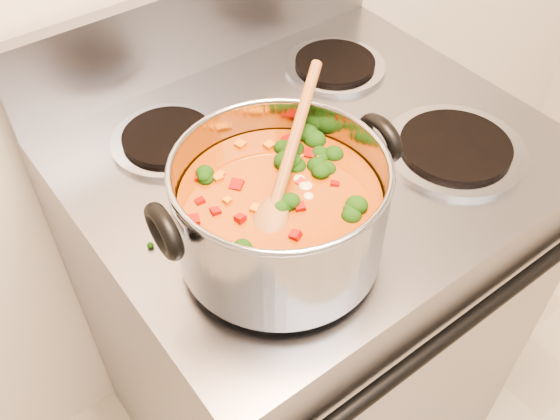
# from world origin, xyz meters

# --- Properties ---
(electric_range) EXTENTS (0.75, 0.67, 1.08)m
(electric_range) POSITION_xyz_m (0.07, 1.16, 0.47)
(electric_range) COLOR gray
(electric_range) RESTS_ON ground
(stockpot) EXTENTS (0.33, 0.27, 0.16)m
(stockpot) POSITION_xyz_m (-0.11, 1.01, 1.01)
(stockpot) COLOR #94949B
(stockpot) RESTS_ON electric_range
(wooden_spoon) EXTENTS (0.23, 0.19, 0.10)m
(wooden_spoon) POSITION_xyz_m (-0.09, 1.02, 1.05)
(wooden_spoon) COLOR brown
(wooden_spoon) RESTS_ON stockpot
(cooktop_crumbs) EXTENTS (0.19, 0.40, 0.01)m
(cooktop_crumbs) POSITION_xyz_m (-0.17, 1.11, 0.92)
(cooktop_crumbs) COLOR black
(cooktop_crumbs) RESTS_ON electric_range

